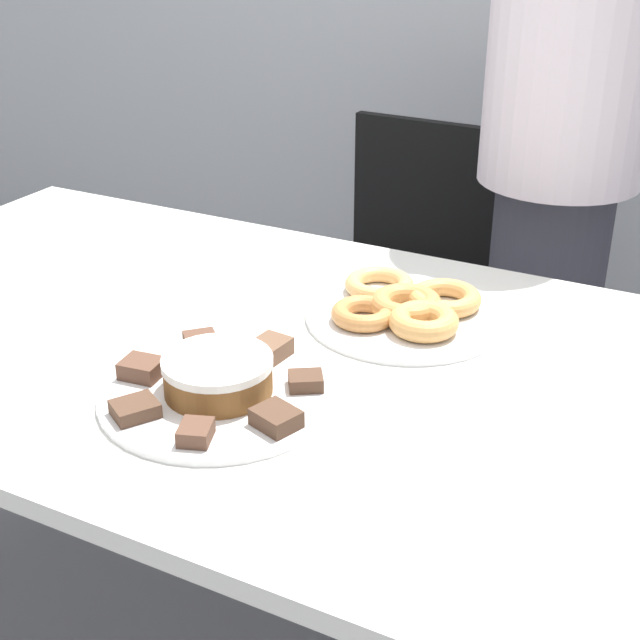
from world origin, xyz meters
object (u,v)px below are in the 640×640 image
(person_standing, at_px, (561,153))
(plate_donuts, at_px, (405,316))
(plate_cake, at_px, (219,394))
(frosted_cake, at_px, (218,375))
(office_chair_left, at_px, (397,308))

(person_standing, bearing_deg, plate_donuts, -99.02)
(plate_cake, height_order, frosted_cake, frosted_cake)
(office_chair_left, height_order, plate_donuts, office_chair_left)
(plate_cake, bearing_deg, frosted_cake, 0.00)
(frosted_cake, bearing_deg, office_chair_left, 98.60)
(person_standing, xyz_separation_m, plate_cake, (-0.23, -0.96, -0.14))
(plate_cake, height_order, plate_donuts, same)
(office_chair_left, distance_m, plate_cake, 1.13)
(office_chair_left, distance_m, frosted_cake, 1.14)
(plate_donuts, bearing_deg, frosted_cake, -111.01)
(plate_cake, xyz_separation_m, frosted_cake, (0.00, 0.00, 0.03))
(office_chair_left, height_order, plate_cake, office_chair_left)
(person_standing, height_order, frosted_cake, person_standing)
(plate_donuts, distance_m, frosted_cake, 0.38)
(person_standing, distance_m, office_chair_left, 0.64)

